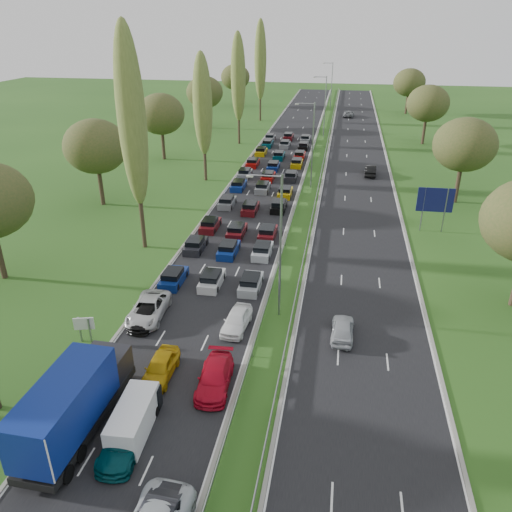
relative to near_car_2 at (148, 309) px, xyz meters
The scene contains 22 objects.
ground 40.65m from the near_car_2, 75.08° to the left, with size 260.00×260.00×0.00m, color #254D18.
near_carriageway 41.95m from the near_car_2, 84.92° to the left, with size 10.50×215.00×0.04m, color black.
far_carriageway 45.19m from the near_car_2, 67.61° to the left, with size 10.50×215.00×0.04m, color black.
central_reservation 43.07m from the near_car_2, 75.94° to the left, with size 2.36×215.00×0.32m.
lamp_columns 39.06m from the near_car_2, 74.32° to the left, with size 0.18×140.18×12.00m.
poplar_row 30.29m from the near_car_2, 101.41° to the left, with size 2.80×127.80×22.44m.
woodland_left 28.00m from the near_car_2, 126.22° to the left, with size 8.00×166.00×11.10m.
woodland_right 40.22m from the near_car_2, 40.88° to the left, with size 8.00×153.00×11.10m.
traffic_queue_fill 37.06m from the near_car_2, 84.24° to the left, with size 9.10×66.66×0.80m.
near_car_2 is the anchor object (origin of this frame).
near_car_3 0.71m from the near_car_2, 80.00° to the right, with size 1.90×4.68×1.36m, color black.
near_car_7 14.00m from the near_car_2, 74.62° to the right, with size 2.04×5.03×1.46m, color #044249.
near_car_8 7.85m from the near_car_2, 63.17° to the right, with size 1.79×4.44×1.51m, color #B78E0C.
near_car_11 10.50m from the near_car_2, 44.72° to the right, with size 2.08×5.10×1.48m, color #B70B21.
near_car_12 7.45m from the near_car_2, ahead, with size 1.78×4.42×1.51m, color white.
far_car_0 15.69m from the near_car_2, ahead, with size 1.71×4.24×1.44m, color #A2A6AB.
far_car_1 49.07m from the near_car_2, 67.00° to the left, with size 1.70×4.87×1.60m, color black.
far_car_2 98.32m from the near_car_2, 80.96° to the left, with size 2.40×5.20×1.44m, color slate.
blue_lorry 12.64m from the near_car_2, 87.92° to the right, with size 2.76×9.93×4.19m.
white_van_rear 12.47m from the near_car_2, 72.48° to the right, with size 1.86×4.73×1.90m.
info_sign 5.36m from the near_car_2, 130.16° to the right, with size 1.47×0.51×2.10m.
direction_sign 34.44m from the near_car_2, 42.37° to the left, with size 4.00×0.18×5.20m.
Camera 1 is at (8.73, 7.91, 22.18)m, focal length 35.00 mm.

